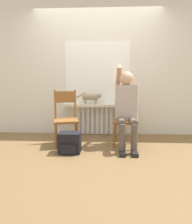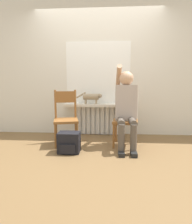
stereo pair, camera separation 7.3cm
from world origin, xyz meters
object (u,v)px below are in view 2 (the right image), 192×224
(chair_left, at_px, (66,117))
(chair_right, at_px, (126,118))
(cat, at_px, (92,97))
(backpack, at_px, (69,143))
(person, at_px, (126,105))

(chair_left, bearing_deg, chair_right, -13.92)
(chair_left, distance_m, chair_right, 1.03)
(chair_left, xyz_separation_m, cat, (0.40, 0.53, 0.32))
(chair_right, relative_size, cat, 1.83)
(chair_right, xyz_separation_m, backpack, (-0.89, -0.43, -0.31))
(chair_right, distance_m, person, 0.25)
(cat, xyz_separation_m, backpack, (-0.26, -0.95, -0.63))
(chair_left, relative_size, person, 0.69)
(person, distance_m, cat, 0.89)
(chair_left, height_order, chair_right, same)
(chair_left, height_order, cat, chair_left)
(chair_left, distance_m, cat, 0.74)
(backpack, bearing_deg, person, 19.99)
(person, xyz_separation_m, backpack, (-0.88, -0.32, -0.55))
(person, height_order, backpack, person)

